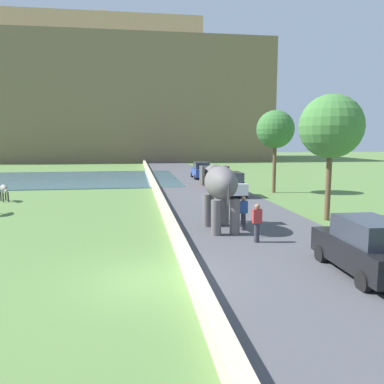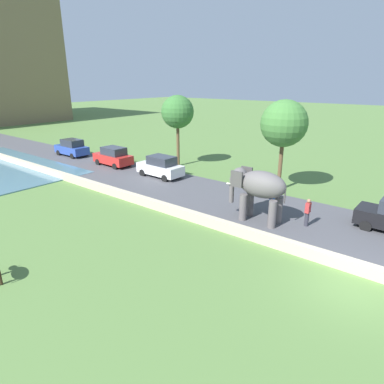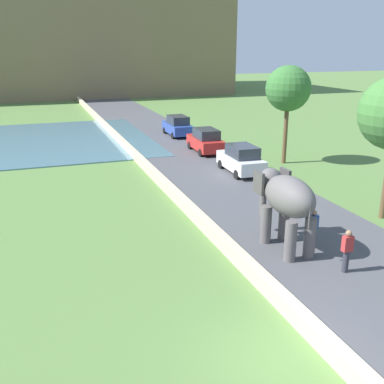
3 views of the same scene
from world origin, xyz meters
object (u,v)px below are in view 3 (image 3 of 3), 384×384
(car_red, at_px, (206,141))
(car_blue, at_px, (178,126))
(person_trailing, at_px, (347,250))
(elephant, at_px, (286,199))
(person_beside_elephant, at_px, (313,228))
(car_white, at_px, (241,159))

(car_red, distance_m, car_blue, 6.79)
(car_blue, bearing_deg, person_trailing, -94.79)
(elephant, height_order, person_trailing, elephant)
(person_beside_elephant, bearing_deg, car_blue, 84.88)
(car_red, bearing_deg, elephant, -100.80)
(elephant, relative_size, person_trailing, 2.14)
(elephant, relative_size, car_white, 0.86)
(elephant, relative_size, car_blue, 0.87)
(car_red, distance_m, car_white, 6.07)
(person_trailing, height_order, car_white, car_white)
(car_white, bearing_deg, elephant, -106.78)
(person_beside_elephant, distance_m, car_red, 17.09)
(person_beside_elephant, bearing_deg, elephant, 157.74)
(elephant, height_order, car_white, elephant)
(car_red, relative_size, car_blue, 1.01)
(person_trailing, height_order, car_red, car_red)
(person_beside_elephant, xyz_separation_m, person_trailing, (-0.04, -2.11, 0.00))
(elephant, xyz_separation_m, car_blue, (3.16, 23.33, -1.14))
(person_trailing, height_order, car_blue, car_blue)
(person_beside_elephant, height_order, car_red, car_red)
(elephant, relative_size, person_beside_elephant, 2.14)
(person_trailing, xyz_separation_m, car_white, (2.17, 12.99, 0.03))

